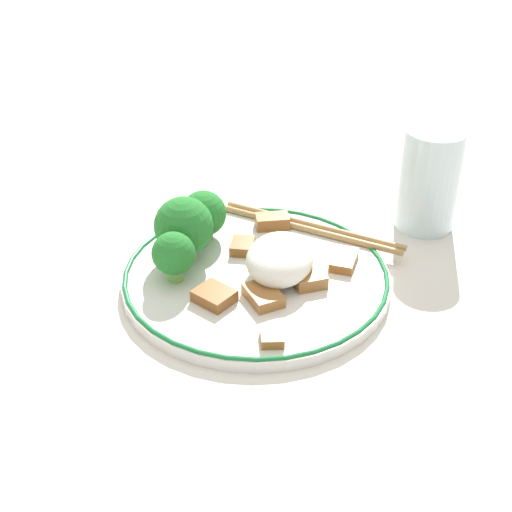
{
  "coord_description": "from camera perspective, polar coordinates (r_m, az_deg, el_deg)",
  "views": [
    {
      "loc": [
        0.56,
        0.11,
        0.4
      ],
      "look_at": [
        0.0,
        0.0,
        0.03
      ],
      "focal_mm": 50.0,
      "sensor_mm": 36.0,
      "label": 1
    }
  ],
  "objects": [
    {
      "name": "meat_near_right",
      "position": [
        0.65,
        0.58,
        -3.18
      ],
      "size": [
        0.05,
        0.04,
        0.01
      ],
      "color": "#9E6633",
      "rests_on": "plate"
    },
    {
      "name": "meat_near_left",
      "position": [
        0.68,
        4.21,
        -1.75
      ],
      "size": [
        0.04,
        0.04,
        0.01
      ],
      "color": "#9E6633",
      "rests_on": "plate"
    },
    {
      "name": "meat_near_front",
      "position": [
        0.76,
        1.42,
        2.77
      ],
      "size": [
        0.03,
        0.04,
        0.01
      ],
      "color": "brown",
      "rests_on": "plate"
    },
    {
      "name": "plate",
      "position": [
        0.69,
        0.0,
        -1.69
      ],
      "size": [
        0.26,
        0.26,
        0.01
      ],
      "color": "white",
      "rests_on": "ground_plane"
    },
    {
      "name": "broccoli_back_center",
      "position": [
        0.7,
        -5.81,
        2.35
      ],
      "size": [
        0.06,
        0.06,
        0.07
      ],
      "color": "#72AD4C",
      "rests_on": "plate"
    },
    {
      "name": "meat_mid_left",
      "position": [
        0.71,
        7.04,
        -0.32
      ],
      "size": [
        0.04,
        0.03,
        0.01
      ],
      "color": "#995B28",
      "rests_on": "plate"
    },
    {
      "name": "rice_mound",
      "position": [
        0.67,
        1.87,
        -0.42
      ],
      "size": [
        0.08,
        0.06,
        0.04
      ],
      "color": "white",
      "rests_on": "plate"
    },
    {
      "name": "meat_on_rice_edge",
      "position": [
        0.65,
        -3.36,
        -3.21
      ],
      "size": [
        0.04,
        0.04,
        0.01
      ],
      "color": "brown",
      "rests_on": "plate"
    },
    {
      "name": "ground_plane",
      "position": [
        0.7,
        0.0,
        -2.22
      ],
      "size": [
        3.0,
        3.0,
        0.0
      ],
      "primitive_type": "plane",
      "color": "silver"
    },
    {
      "name": "broccoli_back_left",
      "position": [
        0.74,
        -4.22,
        3.37
      ],
      "size": [
        0.05,
        0.05,
        0.05
      ],
      "color": "#72AD4C",
      "rests_on": "plate"
    },
    {
      "name": "chopsticks",
      "position": [
        0.76,
        4.43,
        2.3
      ],
      "size": [
        0.07,
        0.2,
        0.01
      ],
      "color": "#AD8451",
      "rests_on": "plate"
    },
    {
      "name": "meat_mid_right",
      "position": [
        0.72,
        -1.1,
        0.79
      ],
      "size": [
        0.03,
        0.02,
        0.01
      ],
      "color": "brown",
      "rests_on": "plate"
    },
    {
      "name": "broccoli_back_right",
      "position": [
        0.67,
        -6.6,
        0.15
      ],
      "size": [
        0.04,
        0.04,
        0.05
      ],
      "color": "#72AD4C",
      "rests_on": "plate"
    },
    {
      "name": "drinking_glass",
      "position": [
        0.79,
        13.7,
        5.95
      ],
      "size": [
        0.06,
        0.06,
        0.11
      ],
      "color": "silver",
      "rests_on": "ground_plane"
    },
    {
      "name": "meat_near_back",
      "position": [
        0.61,
        1.3,
        -6.48
      ],
      "size": [
        0.03,
        0.03,
        0.01
      ],
      "color": "#995B28",
      "rests_on": "plate"
    }
  ]
}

